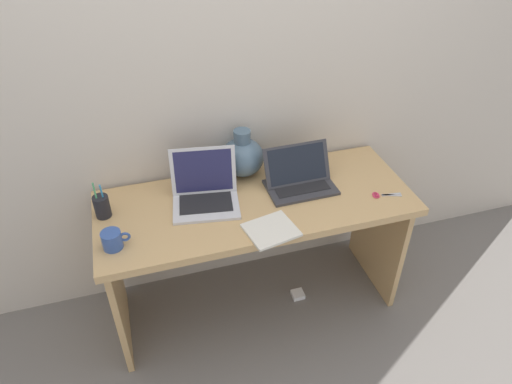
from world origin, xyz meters
name	(u,v)px	position (x,y,z in m)	size (l,w,h in m)	color
ground_plane	(256,301)	(0.00, 0.00, 0.00)	(6.00, 6.00, 0.00)	slate
back_wall	(236,87)	(0.00, 0.35, 1.20)	(4.40, 0.04, 2.40)	beige
desk	(256,224)	(0.00, 0.00, 0.59)	(1.56, 0.61, 0.75)	tan
laptop_left	(205,189)	(-0.24, 0.08, 0.82)	(0.35, 0.31, 0.25)	silver
laptop_right	(299,177)	(0.24, 0.06, 0.81)	(0.35, 0.23, 0.20)	#333338
green_vase	(242,156)	(0.00, 0.25, 0.86)	(0.22, 0.22, 0.26)	slate
notebook_stack	(271,230)	(0.00, -0.24, 0.76)	(0.22, 0.19, 0.01)	silver
coffee_mug	(112,240)	(-0.69, -0.14, 0.79)	(0.12, 0.09, 0.08)	#335199
pen_cup	(102,206)	(-0.72, 0.09, 0.81)	(0.07, 0.07, 0.19)	black
scissors	(381,195)	(0.61, -0.14, 0.76)	(0.15, 0.07, 0.01)	#B7B7BC
power_brick	(298,294)	(0.25, -0.04, 0.01)	(0.07, 0.07, 0.03)	white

